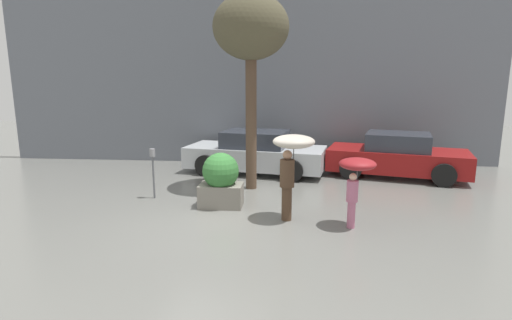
{
  "coord_description": "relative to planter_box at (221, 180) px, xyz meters",
  "views": [
    {
      "loc": [
        1.66,
        -8.2,
        3.03
      ],
      "look_at": [
        0.78,
        1.6,
        1.05
      ],
      "focal_mm": 28.0,
      "sensor_mm": 36.0,
      "label": 1
    }
  ],
  "objects": [
    {
      "name": "parked_car_far",
      "position": [
        5.03,
        3.58,
        -0.02
      ],
      "size": [
        4.56,
        2.84,
        1.39
      ],
      "rotation": [
        0.0,
        0.0,
        1.31
      ],
      "color": "maroon",
      "rests_on": "ground"
    },
    {
      "name": "planter_box",
      "position": [
        0.0,
        0.0,
        0.0
      ],
      "size": [
        1.04,
        0.88,
        1.33
      ],
      "color": "gray",
      "rests_on": "ground"
    },
    {
      "name": "person_child",
      "position": [
        3.01,
        -1.13,
        0.51
      ],
      "size": [
        0.76,
        0.76,
        1.47
      ],
      "rotation": [
        0.0,
        0.0,
        0.59
      ],
      "color": "#B76684",
      "rests_on": "ground"
    },
    {
      "name": "street_tree",
      "position": [
        0.56,
        1.73,
        3.62
      ],
      "size": [
        2.03,
        2.03,
        5.26
      ],
      "color": "brown",
      "rests_on": "ground"
    },
    {
      "name": "ground_plane",
      "position": [
        0.02,
        -1.02,
        -0.67
      ],
      "size": [
        40.0,
        40.0,
        0.0
      ],
      "primitive_type": "plane",
      "color": "slate"
    },
    {
      "name": "parked_car_near",
      "position": [
        0.5,
        3.71,
        -0.02
      ],
      "size": [
        4.77,
        2.63,
        1.39
      ],
      "rotation": [
        0.0,
        0.0,
        1.39
      ],
      "color": "#B7BCC1",
      "rests_on": "ground"
    },
    {
      "name": "building_facade",
      "position": [
        0.02,
        5.48,
        2.33
      ],
      "size": [
        18.0,
        0.3,
        6.0
      ],
      "color": "slate",
      "rests_on": "ground"
    },
    {
      "name": "parking_meter",
      "position": [
        -1.86,
        0.52,
        0.27
      ],
      "size": [
        0.14,
        0.14,
        1.31
      ],
      "color": "#595B60",
      "rests_on": "ground"
    },
    {
      "name": "person_adult",
      "position": [
        1.69,
        -0.79,
        0.8
      ],
      "size": [
        0.9,
        0.9,
        1.89
      ],
      "rotation": [
        0.0,
        0.0,
        0.38
      ],
      "color": "#473323",
      "rests_on": "ground"
    }
  ]
}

